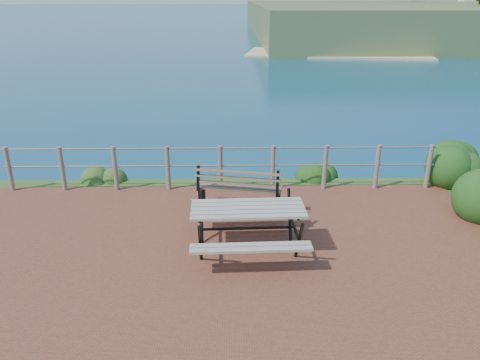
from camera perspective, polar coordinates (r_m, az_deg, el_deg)
The scene contains 8 objects.
ground at distance 7.47m, azimuth -2.93°, elevation -11.27°, with size 10.00×7.00×0.12m, color brown.
ocean at distance 206.30m, azimuth -1.09°, elevation 20.67°, with size 1200.00×1200.00×0.00m, color #146078.
safety_railing at distance 10.23m, azimuth -2.41°, elevation 1.77°, with size 9.40×0.10×1.00m.
picnic_table at distance 7.81m, azimuth 0.95°, elevation -5.40°, with size 1.90×1.62×0.79m.
park_bench at distance 9.25m, azimuth -0.06°, elevation -0.09°, with size 1.73×0.74×0.95m.
shrub_right_edge at distance 11.83m, azimuth 24.09°, elevation -0.33°, with size 1.26×1.26×1.79m, color #1E4615.
shrub_lip_west at distance 11.34m, azimuth -16.29°, elevation -0.16°, with size 0.78×0.78×0.52m, color #305A21.
shrub_lip_east at distance 11.22m, azimuth 9.47°, elevation 0.21°, with size 0.78×0.78×0.53m, color #1E4615.
Camera 1 is at (0.27, -6.26, 4.07)m, focal length 35.00 mm.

